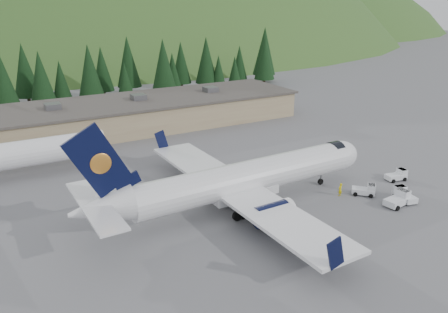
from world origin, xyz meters
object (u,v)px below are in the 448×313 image
Objects in this scene: terminal_building at (113,116)px; ramp_worker at (340,190)px; baggage_tug_b at (397,175)px; baggage_tug_a at (398,199)px; baggage_tug_c at (403,195)px; airliner at (242,180)px; baggage_tug_d at (366,190)px.

terminal_building is 42.89× the size of ramp_worker.
ramp_worker is (-10.17, 0.00, 0.18)m from baggage_tug_b.
ramp_worker is at bearing 121.49° from baggage_tug_a.
baggage_tug_a is 1.07× the size of baggage_tug_c.
airliner is at bearing -84.10° from terminal_building.
baggage_tug_c is 1.88× the size of ramp_worker.
baggage_tug_b is at bearing -32.80° from baggage_tug_c.
baggage_tug_c reaches higher than baggage_tug_d.
baggage_tug_d is at bearing -19.76° from airliner.
terminal_building is at bearing 132.00° from baggage_tug_b.
baggage_tug_c reaches higher than baggage_tug_b.
airliner is at bearing 76.70° from baggage_tug_c.
airliner reaches higher than baggage_tug_b.
terminal_building is 24.65× the size of baggage_tug_d.
baggage_tug_c is (17.55, -8.11, -2.57)m from airliner.
baggage_tug_b and baggage_tug_d have the same top height.
terminal_building is at bearing -82.39° from ramp_worker.
baggage_tug_d is 3.19m from ramp_worker.
baggage_tug_d is (-2.81, 3.24, -0.04)m from baggage_tug_c.
ramp_worker is (-2.89, 1.35, 0.18)m from baggage_tug_d.
terminal_building is (-21.48, 46.13, 1.93)m from baggage_tug_c.
ramp_worker is (-4.11, 5.20, 0.07)m from baggage_tug_a.
airliner reaches higher than ramp_worker.
terminal_building is 44.48m from ramp_worker.
airliner is at bearing -29.72° from ramp_worker.
baggage_tug_b is at bearing 166.80° from ramp_worker.
airliner is at bearing -152.59° from baggage_tug_d.
baggage_tug_a is 2.02× the size of ramp_worker.
baggage_tug_c is 0.04× the size of terminal_building.
airliner is 15.74m from baggage_tug_d.
terminal_building is at bearing 36.46° from baggage_tug_c.
airliner is at bearing 144.49° from baggage_tug_a.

